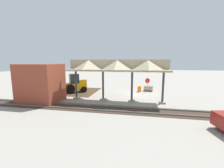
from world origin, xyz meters
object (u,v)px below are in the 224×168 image
(concrete_pipe, at_px, (148,88))
(brick_utility_building, at_px, (41,83))
(stop_sign, at_px, (147,82))
(backhoe, at_px, (75,84))
(traffic_barrel, at_px, (139,89))

(concrete_pipe, xyz_separation_m, brick_utility_building, (12.66, 8.53, 1.71))
(stop_sign, xyz_separation_m, backhoe, (10.80, 1.95, -0.31))
(stop_sign, distance_m, concrete_pipe, 1.59)
(stop_sign, relative_size, concrete_pipe, 1.46)
(backhoe, bearing_deg, traffic_barrel, -166.87)
(backhoe, bearing_deg, concrete_pipe, -164.35)
(backhoe, bearing_deg, stop_sign, -169.75)
(stop_sign, relative_size, backhoe, 0.45)
(stop_sign, xyz_separation_m, traffic_barrel, (1.16, -0.29, -1.12))
(backhoe, relative_size, concrete_pipe, 3.25)
(backhoe, relative_size, brick_utility_building, 1.11)
(traffic_barrel, bearing_deg, brick_utility_building, 34.31)
(concrete_pipe, relative_size, brick_utility_building, 0.34)
(stop_sign, xyz_separation_m, brick_utility_building, (12.43, 7.39, 0.63))
(stop_sign, height_order, traffic_barrel, stop_sign)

